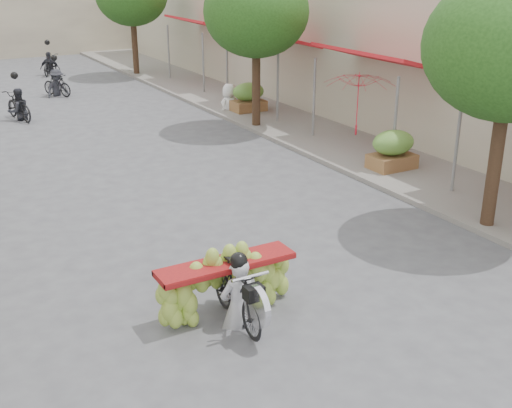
% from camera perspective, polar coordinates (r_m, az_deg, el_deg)
% --- Properties ---
extents(sidewalk_right, '(4.00, 60.00, 0.12)m').
position_cam_1_polar(sidewalk_right, '(23.57, 2.23, 7.89)').
color(sidewalk_right, gray).
rests_on(sidewalk_right, ground).
extents(shophouse_row_right, '(9.77, 40.00, 6.00)m').
position_cam_1_polar(shophouse_row_right, '(25.29, 13.62, 14.99)').
color(shophouse_row_right, '#BBB49B').
rests_on(shophouse_row_right, ground).
extents(street_tree_near, '(3.40, 3.40, 5.25)m').
position_cam_1_polar(street_tree_near, '(13.58, 21.73, 12.77)').
color(street_tree_near, '#3A2719').
rests_on(street_tree_near, ground).
extents(street_tree_mid, '(3.40, 3.40, 5.25)m').
position_cam_1_polar(street_tree_mid, '(21.34, 0.01, 16.66)').
color(street_tree_mid, '#3A2719').
rests_on(street_tree_mid, ground).
extents(produce_crate_mid, '(1.20, 0.88, 1.16)m').
position_cam_1_polar(produce_crate_mid, '(17.48, 12.08, 5.00)').
color(produce_crate_mid, brown).
rests_on(produce_crate_mid, ground).
extents(produce_crate_far, '(1.20, 0.88, 1.16)m').
position_cam_1_polar(produce_crate_far, '(23.88, -0.68, 9.68)').
color(produce_crate_far, brown).
rests_on(produce_crate_far, ground).
extents(banana_motorbike, '(2.27, 1.87, 2.10)m').
position_cam_1_polar(banana_motorbike, '(10.07, -2.08, -6.77)').
color(banana_motorbike, black).
rests_on(banana_motorbike, ground).
extents(market_umbrella, '(2.58, 2.58, 1.79)m').
position_cam_1_polar(market_umbrella, '(18.11, 9.22, 11.52)').
color(market_umbrella, red).
rests_on(market_umbrella, ground).
extents(pedestrian, '(1.06, 0.85, 1.87)m').
position_cam_1_polar(pedestrian, '(24.21, -2.40, 10.64)').
color(pedestrian, white).
rests_on(pedestrian, ground).
extents(bg_motorbike_a, '(1.02, 1.85, 1.95)m').
position_cam_1_polar(bg_motorbike_a, '(24.47, -20.44, 8.69)').
color(bg_motorbike_a, black).
rests_on(bg_motorbike_a, ground).
extents(bg_motorbike_b, '(1.19, 1.63, 1.95)m').
position_cam_1_polar(bg_motorbike_b, '(28.35, -17.36, 10.85)').
color(bg_motorbike_b, black).
rests_on(bg_motorbike_b, ground).
extents(bg_motorbike_c, '(1.41, 1.83, 1.95)m').
position_cam_1_polar(bg_motorbike_c, '(33.87, -17.92, 12.16)').
color(bg_motorbike_c, black).
rests_on(bg_motorbike_c, ground).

